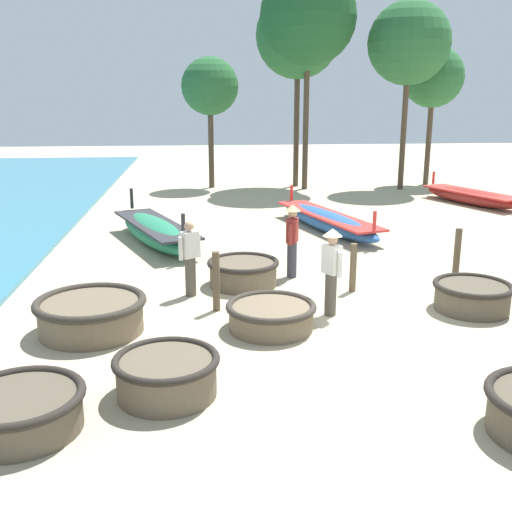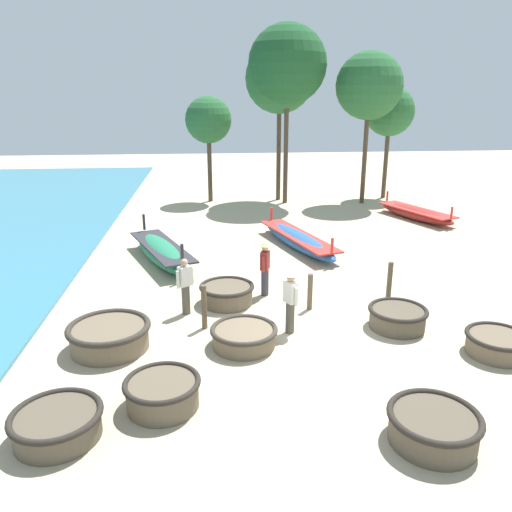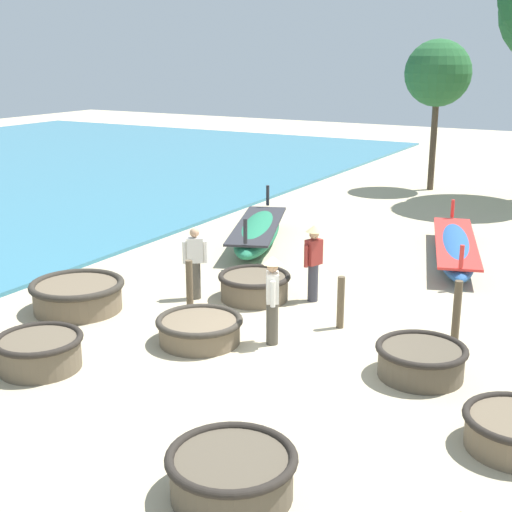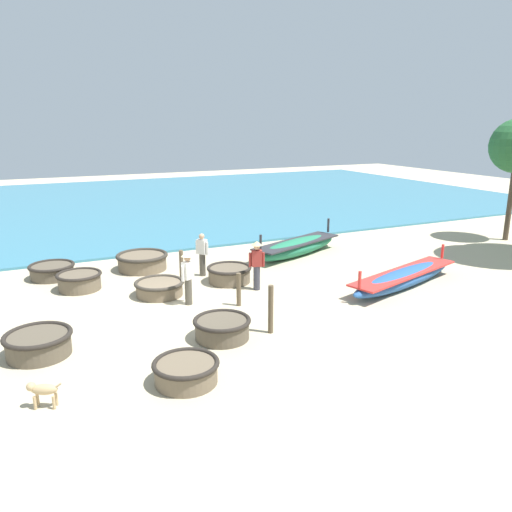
# 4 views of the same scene
# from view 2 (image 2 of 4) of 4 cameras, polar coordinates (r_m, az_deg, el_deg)

# --- Properties ---
(ground_plane) EXTENTS (80.00, 80.00, 0.00)m
(ground_plane) POSITION_cam_2_polar(r_m,az_deg,el_deg) (12.21, 3.78, -9.84)
(ground_plane) COLOR #BCAD8C
(coracle_beside_post) EXTENTS (1.60, 1.60, 0.58)m
(coracle_beside_post) POSITION_cam_2_polar(r_m,az_deg,el_deg) (9.47, 19.62, -17.86)
(coracle_beside_post) COLOR brown
(coracle_beside_post) RESTS_ON ground
(coracle_center) EXTENTS (1.48, 1.48, 0.58)m
(coracle_center) POSITION_cam_2_polar(r_m,az_deg,el_deg) (9.97, -10.64, -15.04)
(coracle_center) COLOR brown
(coracle_center) RESTS_ON ground
(coracle_front_right) EXTENTS (1.60, 1.60, 0.48)m
(coracle_front_right) POSITION_cam_2_polar(r_m,az_deg,el_deg) (11.92, -1.39, -9.10)
(coracle_front_right) COLOR brown
(coracle_front_right) RESTS_ON ground
(coracle_front_left) EXTENTS (1.94, 1.94, 0.62)m
(coracle_front_left) POSITION_cam_2_polar(r_m,az_deg,el_deg) (12.26, -16.42, -8.69)
(coracle_front_left) COLOR brown
(coracle_front_left) RESTS_ON ground
(coracle_nearest) EXTENTS (1.56, 1.56, 0.57)m
(coracle_nearest) POSITION_cam_2_polar(r_m,az_deg,el_deg) (14.22, -3.35, -4.27)
(coracle_nearest) COLOR brown
(coracle_nearest) RESTS_ON ground
(coracle_upturned) EXTENTS (1.59, 1.59, 0.52)m
(coracle_upturned) POSITION_cam_2_polar(r_m,az_deg,el_deg) (9.72, -21.79, -17.34)
(coracle_upturned) COLOR brown
(coracle_upturned) RESTS_ON ground
(coracle_weathered) EXTENTS (1.45, 1.45, 0.51)m
(coracle_weathered) POSITION_cam_2_polar(r_m,az_deg,el_deg) (12.82, 25.86, -8.96)
(coracle_weathered) COLOR brown
(coracle_weathered) RESTS_ON ground
(coracle_tilted) EXTENTS (1.51, 1.51, 0.55)m
(coracle_tilted) POSITION_cam_2_polar(r_m,az_deg,el_deg) (13.28, 15.86, -6.71)
(coracle_tilted) COLOR brown
(coracle_tilted) RESTS_ON ground
(long_boat_green_hull) EXTENTS (2.53, 5.58, 1.05)m
(long_boat_green_hull) POSITION_cam_2_polar(r_m,az_deg,el_deg) (19.44, 4.81, 1.88)
(long_boat_green_hull) COLOR #285693
(long_boat_green_hull) RESTS_ON ground
(long_boat_ochre_hull) EXTENTS (2.65, 4.55, 1.01)m
(long_boat_ochre_hull) POSITION_cam_2_polar(r_m,az_deg,el_deg) (24.95, 17.84, 4.68)
(long_boat_ochre_hull) COLOR maroon
(long_boat_ochre_hull) RESTS_ON ground
(long_boat_red_hull) EXTENTS (2.81, 4.95, 1.25)m
(long_boat_red_hull) POSITION_cam_2_polar(r_m,az_deg,el_deg) (18.00, -10.69, 0.47)
(long_boat_red_hull) COLOR #237551
(long_boat_red_hull) RESTS_ON ground
(fisherman_hauling) EXTENTS (0.36, 0.47, 1.67)m
(fisherman_hauling) POSITION_cam_2_polar(r_m,az_deg,el_deg) (12.30, 3.96, -4.70)
(fisherman_hauling) COLOR #4C473D
(fisherman_hauling) RESTS_ON ground
(fisherman_by_coracle) EXTENTS (0.44, 0.38, 1.57)m
(fisherman_by_coracle) POSITION_cam_2_polar(r_m,az_deg,el_deg) (13.49, -8.09, -3.28)
(fisherman_by_coracle) COLOR #4C473D
(fisherman_by_coracle) RESTS_ON ground
(fisherman_standing_left) EXTENTS (0.36, 0.50, 1.67)m
(fisherman_standing_left) POSITION_cam_2_polar(r_m,az_deg,el_deg) (14.55, 1.03, -0.98)
(fisherman_standing_left) COLOR #383842
(fisherman_standing_left) RESTS_ON ground
(mooring_post_shoreline) EXTENTS (0.14, 0.14, 1.04)m
(mooring_post_shoreline) POSITION_cam_2_polar(r_m,az_deg,el_deg) (13.82, 6.19, -4.10)
(mooring_post_shoreline) COLOR brown
(mooring_post_shoreline) RESTS_ON ground
(mooring_post_inland) EXTENTS (0.14, 0.14, 1.32)m
(mooring_post_inland) POSITION_cam_2_polar(r_m,az_deg,el_deg) (14.33, 14.98, -3.20)
(mooring_post_inland) COLOR brown
(mooring_post_inland) RESTS_ON ground
(mooring_post_mid_beach) EXTENTS (0.14, 0.14, 1.17)m
(mooring_post_mid_beach) POSITION_cam_2_polar(r_m,az_deg,el_deg) (12.71, -5.95, -5.82)
(mooring_post_mid_beach) COLOR brown
(mooring_post_mid_beach) RESTS_ON ground
(tree_leftmost) EXTENTS (3.42, 3.42, 7.80)m
(tree_leftmost) POSITION_cam_2_polar(r_m,az_deg,el_deg) (27.49, 12.83, 18.41)
(tree_leftmost) COLOR #4C3D2D
(tree_leftmost) RESTS_ON ground
(tree_left_mid) EXTENTS (2.46, 2.46, 5.61)m
(tree_left_mid) POSITION_cam_2_polar(r_m,az_deg,el_deg) (27.52, -5.47, 15.16)
(tree_left_mid) COLOR #4C3D2D
(tree_left_mid) RESTS_ON ground
(tree_right_mid) EXTENTS (2.69, 2.69, 6.13)m
(tree_right_mid) POSITION_cam_2_polar(r_m,az_deg,el_deg) (29.30, 15.03, 15.63)
(tree_right_mid) COLOR #4C3D2D
(tree_right_mid) RESTS_ON ground
(tree_tall_back) EXTENTS (4.00, 4.00, 9.11)m
(tree_tall_back) POSITION_cam_2_polar(r_m,az_deg,el_deg) (27.05, 3.61, 20.97)
(tree_tall_back) COLOR #4C3D2D
(tree_tall_back) RESTS_ON ground
(tree_rightmost) EXTENTS (3.64, 3.64, 8.29)m
(tree_rightmost) POSITION_cam_2_polar(r_m,az_deg,el_deg) (27.84, 2.72, 19.58)
(tree_rightmost) COLOR #4C3D2D
(tree_rightmost) RESTS_ON ground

